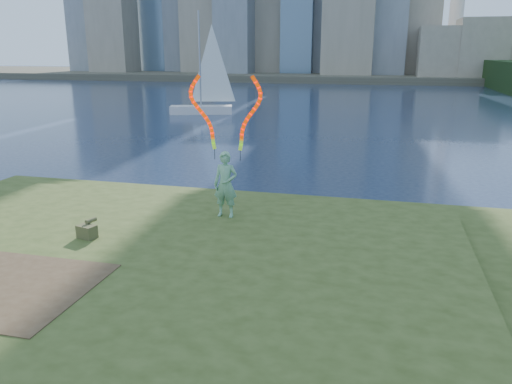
# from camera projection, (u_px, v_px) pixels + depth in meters

# --- Properties ---
(ground) EXTENTS (320.00, 320.00, 0.00)m
(ground) POSITION_uv_depth(u_px,v_px,m) (179.00, 270.00, 12.54)
(ground) COLOR #1A2741
(ground) RESTS_ON ground
(grassy_knoll) EXTENTS (20.00, 18.00, 0.80)m
(grassy_knoll) POSITION_uv_depth(u_px,v_px,m) (135.00, 300.00, 10.30)
(grassy_knoll) COLOR #374719
(grassy_knoll) RESTS_ON ground
(dirt_patch) EXTENTS (3.20, 3.00, 0.02)m
(dirt_patch) POSITION_uv_depth(u_px,v_px,m) (10.00, 287.00, 9.84)
(dirt_patch) COLOR #47331E
(dirt_patch) RESTS_ON grassy_knoll
(far_shore) EXTENTS (320.00, 40.00, 1.20)m
(far_shore) POSITION_uv_depth(u_px,v_px,m) (360.00, 75.00, 101.06)
(far_shore) COLOR #484335
(far_shore) RESTS_ON ground
(woman_with_ribbons) EXTENTS (2.14, 0.45, 4.21)m
(woman_with_ribbons) POSITION_uv_depth(u_px,v_px,m) (226.00, 168.00, 13.78)
(woman_with_ribbons) COLOR #116828
(woman_with_ribbons) RESTS_ON grassy_knoll
(canvas_bag) EXTENTS (0.52, 0.59, 0.44)m
(canvas_bag) POSITION_uv_depth(u_px,v_px,m) (87.00, 231.00, 12.45)
(canvas_bag) COLOR #454924
(canvas_bag) RESTS_ON grassy_knoll
(sailboat) EXTENTS (5.72, 3.22, 8.66)m
(sailboat) POSITION_uv_depth(u_px,v_px,m) (204.00, 97.00, 43.53)
(sailboat) COLOR silver
(sailboat) RESTS_ON ground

